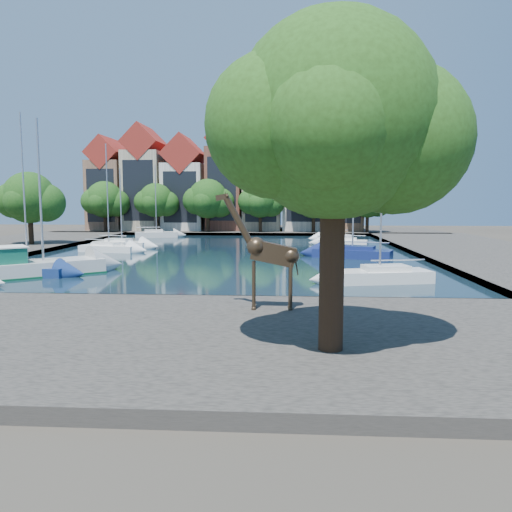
{
  "coord_description": "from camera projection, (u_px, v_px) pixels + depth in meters",
  "views": [
    {
      "loc": [
        6.06,
        -24.94,
        5.36
      ],
      "look_at": [
        4.58,
        -1.2,
        2.66
      ],
      "focal_mm": 35.0,
      "sensor_mm": 36.0,
      "label": 1
    }
  ],
  "objects": [
    {
      "name": "ground",
      "position": [
        169.0,
        304.0,
        25.72
      ],
      "size": [
        160.0,
        160.0,
        0.0
      ],
      "primitive_type": "plane",
      "color": "#38332B",
      "rests_on": "ground"
    },
    {
      "name": "water_basin",
      "position": [
        226.0,
        253.0,
        49.51
      ],
      "size": [
        38.0,
        50.0,
        0.08
      ],
      "primitive_type": "cube",
      "color": "black",
      "rests_on": "ground"
    },
    {
      "name": "near_quay",
      "position": [
        125.0,
        336.0,
        18.75
      ],
      "size": [
        50.0,
        14.0,
        0.5
      ],
      "primitive_type": "cube",
      "color": "#47443E",
      "rests_on": "ground"
    },
    {
      "name": "far_quay",
      "position": [
        250.0,
        231.0,
        81.22
      ],
      "size": [
        60.0,
        16.0,
        0.5
      ],
      "primitive_type": "cube",
      "color": "#47443E",
      "rests_on": "ground"
    },
    {
      "name": "right_quay",
      "position": [
        484.0,
        253.0,
        47.94
      ],
      "size": [
        14.0,
        52.0,
        0.5
      ],
      "primitive_type": "cube",
      "color": "#47443E",
      "rests_on": "ground"
    },
    {
      "name": "plane_tree",
      "position": [
        338.0,
        125.0,
        15.45
      ],
      "size": [
        8.32,
        6.4,
        10.62
      ],
      "color": "#332114",
      "rests_on": "near_quay"
    },
    {
      "name": "townhouse_west_end",
      "position": [
        110.0,
        187.0,
        81.84
      ],
      "size": [
        5.44,
        9.18,
        14.93
      ],
      "color": "#835E47",
      "rests_on": "far_quay"
    },
    {
      "name": "townhouse_west_mid",
      "position": [
        146.0,
        182.0,
        81.37
      ],
      "size": [
        5.94,
        9.18,
        16.79
      ],
      "color": "#B5A98B",
      "rests_on": "far_quay"
    },
    {
      "name": "townhouse_west_inner",
      "position": [
        186.0,
        187.0,
        81.07
      ],
      "size": [
        6.43,
        9.18,
        15.15
      ],
      "color": "silver",
      "rests_on": "far_quay"
    },
    {
      "name": "townhouse_center",
      "position": [
        225.0,
        181.0,
        80.55
      ],
      "size": [
        5.44,
        9.18,
        16.93
      ],
      "color": "brown",
      "rests_on": "far_quay"
    },
    {
      "name": "townhouse_east_inner",
      "position": [
        262.0,
        185.0,
        80.25
      ],
      "size": [
        5.94,
        9.18,
        15.79
      ],
      "color": "tan",
      "rests_on": "far_quay"
    },
    {
      "name": "townhouse_east_mid",
      "position": [
        303.0,
        182.0,
        79.8
      ],
      "size": [
        6.43,
        9.18,
        16.65
      ],
      "color": "beige",
      "rests_on": "far_quay"
    },
    {
      "name": "townhouse_east_end",
      "position": [
        344.0,
        189.0,
        79.51
      ],
      "size": [
        5.44,
        9.18,
        14.43
      ],
      "color": "brown",
      "rests_on": "far_quay"
    },
    {
      "name": "far_tree_far_west",
      "position": [
        105.0,
        201.0,
        76.57
      ],
      "size": [
        7.28,
        5.6,
        7.68
      ],
      "color": "#332114",
      "rests_on": "far_quay"
    },
    {
      "name": "far_tree_west",
      "position": [
        156.0,
        201.0,
        76.08
      ],
      "size": [
        6.76,
        5.2,
        7.36
      ],
      "color": "#332114",
      "rests_on": "far_quay"
    },
    {
      "name": "far_tree_mid_west",
      "position": [
        208.0,
        200.0,
        75.56
      ],
      "size": [
        7.8,
        6.0,
        8.0
      ],
      "color": "#332114",
      "rests_on": "far_quay"
    },
    {
      "name": "far_tree_mid_east",
      "position": [
        261.0,
        201.0,
        75.08
      ],
      "size": [
        7.02,
        5.4,
        7.52
      ],
      "color": "#332114",
      "rests_on": "far_quay"
    },
    {
      "name": "far_tree_east",
      "position": [
        314.0,
        200.0,
        74.57
      ],
      "size": [
        7.54,
        5.8,
        7.84
      ],
      "color": "#332114",
      "rests_on": "far_quay"
    },
    {
      "name": "far_tree_far_east",
      "position": [
        368.0,
        202.0,
        74.1
      ],
      "size": [
        6.76,
        5.2,
        7.36
      ],
      "color": "#332114",
      "rests_on": "far_quay"
    },
    {
      "name": "side_tree_left_far",
      "position": [
        30.0,
        199.0,
        54.23
      ],
      "size": [
        7.28,
        5.6,
        7.88
      ],
      "color": "#332114",
      "rests_on": "left_quay"
    },
    {
      "name": "giraffe_statue",
      "position": [
        267.0,
        253.0,
        22.0
      ],
      "size": [
        3.59,
        0.68,
        5.14
      ],
      "color": "#3A2B1D",
      "rests_on": "near_quay"
    },
    {
      "name": "motorsailer",
      "position": [
        19.0,
        265.0,
        34.04
      ],
      "size": [
        9.88,
        8.78,
        10.8
      ],
      "color": "beige",
      "rests_on": "water_basin"
    },
    {
      "name": "sailboat_left_b",
      "position": [
        28.0,
        268.0,
        34.78
      ],
      "size": [
        6.07,
        2.65,
        11.15
      ],
      "color": "navy",
      "rests_on": "water_basin"
    },
    {
      "name": "sailboat_left_c",
      "position": [
        109.0,
        247.0,
        50.64
      ],
      "size": [
        6.19,
        3.21,
        10.82
      ],
      "color": "white",
      "rests_on": "water_basin"
    },
    {
      "name": "sailboat_left_d",
      "position": [
        122.0,
        243.0,
        54.56
      ],
      "size": [
        6.37,
        3.3,
        8.63
      ],
      "color": "white",
      "rests_on": "water_basin"
    },
    {
      "name": "sailboat_left_e",
      "position": [
        156.0,
        233.0,
        70.04
      ],
      "size": [
        6.12,
        3.52,
        10.04
      ],
      "color": "silver",
      "rests_on": "water_basin"
    },
    {
      "name": "sailboat_right_a",
      "position": [
        380.0,
        273.0,
        31.93
      ],
      "size": [
        6.8,
        3.55,
        11.11
      ],
      "color": "silver",
      "rests_on": "water_basin"
    },
    {
      "name": "sailboat_right_b",
      "position": [
        352.0,
        251.0,
        45.28
      ],
      "size": [
        7.36,
        4.58,
        12.23
      ],
      "color": "navy",
      "rests_on": "water_basin"
    },
    {
      "name": "sailboat_right_c",
      "position": [
        343.0,
        241.0,
        57.89
      ],
      "size": [
        5.82,
        3.02,
        9.68
      ],
      "color": "white",
      "rests_on": "water_basin"
    },
    {
      "name": "sailboat_right_d",
      "position": [
        332.0,
        236.0,
        65.42
      ],
      "size": [
        5.07,
        3.29,
        7.81
      ],
      "color": "white",
      "rests_on": "water_basin"
    }
  ]
}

